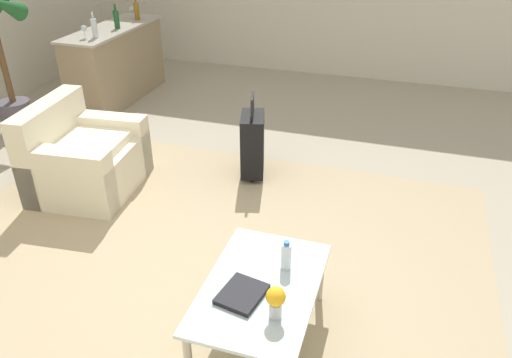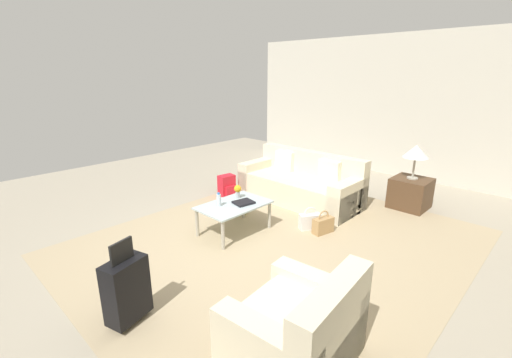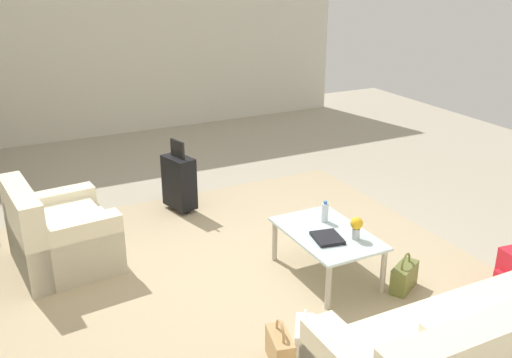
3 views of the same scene
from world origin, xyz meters
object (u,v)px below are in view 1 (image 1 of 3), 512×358
Objects in this scene: armchair at (81,160)px; wine_glass_leftmost at (84,29)px; coffee_table_book at (242,294)px; potted_palm at (0,53)px; coffee_table at (261,292)px; wine_bottle_clear at (94,28)px; wine_glass_left_of_centre at (132,10)px; suitcase_black at (253,143)px; water_bottle at (286,256)px; wine_bottle_amber at (137,11)px; bar_console at (116,63)px; wine_bottle_green at (116,19)px; flower_vase at (276,300)px.

wine_glass_leftmost is at bearing 29.56° from armchair.
potted_palm is (2.32, 3.62, 0.48)m from coffee_table_book.
wine_bottle_clear is at bearing 45.01° from coffee_table.
wine_glass_left_of_centre is 3.27m from suitcase_black.
water_bottle is 4.93m from wine_bottle_amber.
bar_console is at bearing 57.99° from suitcase_black.
coffee_table is at bearing -120.74° from potted_palm.
wine_bottle_green is (3.29, 3.09, 0.55)m from water_bottle.
wine_bottle_clear is 0.35× the size of suitcase_black.
wine_bottle_clear is 1.00× the size of wine_bottle_green.
potted_palm reaches higher than wine_bottle_amber.
suitcase_black is at bearing -111.10° from wine_glass_leftmost.
coffee_table_book is 1.79× the size of wine_glass_leftmost.
wine_glass_leftmost is (2.72, 3.19, 0.54)m from water_bottle.
coffee_table is 4.65m from wine_bottle_green.
wine_bottle_clear and wine_bottle_amber have the same top height.
water_bottle is 0.68× the size of wine_bottle_clear.
wine_glass_leftmost is 0.95m from potted_palm.
bar_console is at bearing 44.12° from water_bottle.
coffee_table_book is at bearing -136.89° from wine_bottle_clear.
wine_glass_leftmost is at bearing 49.53° from water_bottle.
bar_console is 0.60m from wine_bottle_green.
suitcase_black is (-2.08, -2.41, -0.72)m from wine_glass_left_of_centre.
coffee_table is at bearing -120.82° from armchair.
coffee_table is (-1.29, -2.17, 0.09)m from armchair.
water_bottle is 5.07m from wine_glass_left_of_centre.
water_bottle is (-1.09, -2.27, 0.24)m from armchair.
suitcase_black is at bearing -122.01° from bar_console.
wine_bottle_clear is (2.99, 2.99, 0.70)m from coffee_table.
water_bottle is at bearing -26.57° from coffee_table.
wine_bottle_clear is (1.70, 0.83, 0.79)m from armchair.
wine_bottle_amber is at bearing -123.46° from wine_glass_left_of_centre.
flower_vase is at bearing -145.71° from coffee_table.
wine_bottle_amber reaches higher than wine_glass_leftmost.
wine_glass_left_of_centre is 0.51× the size of wine_bottle_clear.
wine_bottle_green is (-0.59, -0.12, 0.01)m from wine_glass_left_of_centre.
armchair is at bearing 66.70° from coffee_table_book.
coffee_table is 0.63× the size of potted_palm.
armchair is 0.63× the size of bar_console.
wine_bottle_amber is (0.51, 0.00, 0.00)m from wine_bottle_green.
wine_bottle_green is (0.49, 0.00, 0.00)m from wine_bottle_clear.
wine_glass_left_of_centre is (0.58, 0.01, 0.58)m from bar_console.
wine_bottle_amber reaches higher than bar_console.
wine_bottle_amber is 1.94m from potted_palm.
bar_console is at bearing 0.86° from wine_glass_leftmost.
flower_vase is at bearing -122.15° from potted_palm.
coffee_table is 5.04m from wine_bottle_amber.
suitcase_black is at bearing 20.95° from flower_vase.
wine_glass_left_of_centre is (2.78, 0.95, 0.78)m from armchair.
armchair is 3.04m from wine_glass_left_of_centre.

